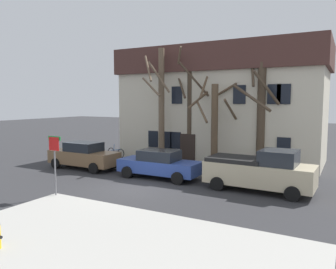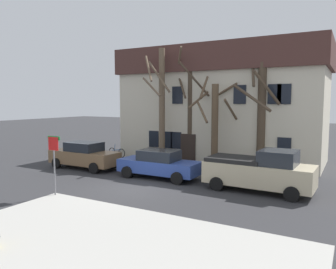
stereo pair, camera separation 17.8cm
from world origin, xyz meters
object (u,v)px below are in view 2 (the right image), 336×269
Objects in this scene: building_main at (222,103)px; tree_bare_mid at (190,109)px; tree_bare_end at (262,112)px; car_brown_sedan at (84,155)px; street_sign_pole at (54,155)px; tree_bare_near at (162,102)px; car_blue_sedan at (159,164)px; bicycle_leaning at (117,152)px; tree_bare_far at (214,122)px; pickup_truck_beige at (259,171)px.

tree_bare_mid is (-1.20, -2.98, -0.36)m from building_main.
building_main is at bearing 140.18° from tree_bare_end.
tree_bare_mid is at bearing 42.84° from car_brown_sedan.
tree_bare_mid reaches higher than street_sign_pole.
car_blue_sedan is at bearing -61.90° from tree_bare_near.
street_sign_pole is (3.45, -5.55, 1.10)m from car_brown_sedan.
tree_bare_mid is (1.67, 1.06, -0.44)m from tree_bare_near.
tree_bare_mid is at bearing 2.77° from bicycle_leaning.
tree_bare_mid is 4.19× the size of bicycle_leaning.
car_brown_sedan is at bearing 121.83° from street_sign_pole.
tree_bare_mid reaches higher than bicycle_leaning.
car_brown_sedan is 4.72m from bicycle_leaning.
street_sign_pole is at bearing -113.27° from tree_bare_far.
bicycle_leaning is (-4.39, 10.15, -1.60)m from street_sign_pole.
tree_bare_mid is 2.60× the size of street_sign_pole.
tree_bare_near reaches higher than tree_bare_mid.
tree_bare_near is at bearing 118.10° from car_blue_sedan.
car_brown_sedan is (-3.61, -3.83, -3.42)m from tree_bare_near.
tree_bare_near is 2.83× the size of street_sign_pole.
tree_bare_far is 4.76m from car_blue_sedan.
car_brown_sedan is 0.92× the size of pickup_truck_beige.
street_sign_pole is (-4.03, -9.36, -1.11)m from tree_bare_far.
car_blue_sedan is at bearing -134.14° from tree_bare_end.
tree_bare_far is at bearing 27.02° from car_brown_sedan.
pickup_truck_beige is at bearing -44.52° from tree_bare_far.
building_main is 3.09× the size of car_brown_sedan.
tree_bare_near is at bearing -147.55° from tree_bare_mid.
car_blue_sedan is (5.63, 0.05, -0.06)m from car_brown_sedan.
car_blue_sedan is (-4.58, -4.71, -2.89)m from tree_bare_end.
tree_bare_near is 9.20m from pickup_truck_beige.
car_brown_sedan is at bearing -78.41° from bicycle_leaning.
tree_bare_far is 2.14× the size of street_sign_pole.
street_sign_pole is 1.61× the size of bicycle_leaning.
building_main reaches higher than car_brown_sedan.
car_blue_sedan is (-1.84, -3.76, -2.27)m from tree_bare_far.
pickup_truck_beige is at bearing -76.83° from tree_bare_end.
tree_bare_mid is 7.14m from bicycle_leaning.
pickup_truck_beige is 3.00× the size of bicycle_leaning.
tree_bare_end is at bearing -39.82° from building_main.
bicycle_leaning is at bearing -179.13° from tree_bare_end.
tree_bare_end is (6.60, 0.93, -0.59)m from tree_bare_near.
tree_bare_mid is 2.57m from tree_bare_far.
tree_bare_near reaches higher than street_sign_pole.
tree_bare_mid reaches higher than tree_bare_far.
car_brown_sedan is at bearing -152.98° from tree_bare_far.
tree_bare_near reaches higher than tree_bare_end.
bicycle_leaning is at bearing 113.39° from street_sign_pole.
street_sign_pole is at bearing -58.17° from car_brown_sedan.
tree_bare_near is 1.65× the size of car_brown_sedan.
tree_bare_near is at bearing 46.72° from car_brown_sedan.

